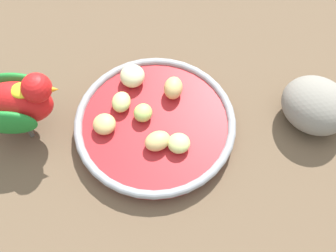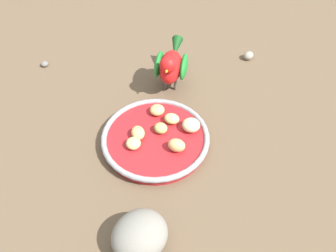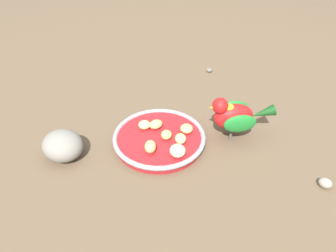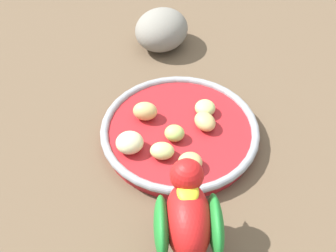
{
  "view_description": "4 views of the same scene",
  "coord_description": "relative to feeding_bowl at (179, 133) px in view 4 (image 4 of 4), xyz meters",
  "views": [
    {
      "loc": [
        0.26,
        -0.13,
        0.53
      ],
      "look_at": [
        0.03,
        0.03,
        0.04
      ],
      "focal_mm": 43.06,
      "sensor_mm": 36.0,
      "label": 1
    },
    {
      "loc": [
        0.18,
        0.5,
        0.61
      ],
      "look_at": [
        -0.02,
        0.04,
        0.06
      ],
      "focal_mm": 37.91,
      "sensor_mm": 36.0,
      "label": 2
    },
    {
      "loc": [
        -0.47,
        0.42,
        0.54
      ],
      "look_at": [
        -0.02,
        0.01,
        0.06
      ],
      "focal_mm": 33.74,
      "sensor_mm": 36.0,
      "label": 3
    },
    {
      "loc": [
        -0.31,
        -0.37,
        0.55
      ],
      "look_at": [
        -0.03,
        0.02,
        0.05
      ],
      "focal_mm": 52.25,
      "sensor_mm": 36.0,
      "label": 4
    }
  ],
  "objects": [
    {
      "name": "apple_piece_0",
      "position": [
        -0.08,
        0.01,
        0.02
      ],
      "size": [
        0.05,
        0.05,
        0.03
      ],
      "primitive_type": "ellipsoid",
      "rotation": [
        0.0,
        0.0,
        2.59
      ],
      "color": "beige",
      "rests_on": "feeding_bowl"
    },
    {
      "name": "feeding_bowl",
      "position": [
        0.0,
        0.0,
        0.0
      ],
      "size": [
        0.24,
        0.24,
        0.03
      ],
      "color": "#AD1E23",
      "rests_on": "ground_plane"
    },
    {
      "name": "apple_piece_3",
      "position": [
        -0.05,
        -0.02,
        0.02
      ],
      "size": [
        0.04,
        0.04,
        0.02
      ],
      "primitive_type": "ellipsoid",
      "rotation": [
        0.0,
        0.0,
        2.42
      ],
      "color": "#C6D17A",
      "rests_on": "feeding_bowl"
    },
    {
      "name": "apple_piece_6",
      "position": [
        0.05,
        0.01,
        0.02
      ],
      "size": [
        0.04,
        0.04,
        0.02
      ],
      "primitive_type": "ellipsoid",
      "rotation": [
        0.0,
        0.0,
        4.21
      ],
      "color": "#C6D17A",
      "rests_on": "feeding_bowl"
    },
    {
      "name": "apple_piece_4",
      "position": [
        -0.03,
        0.05,
        0.02
      ],
      "size": [
        0.05,
        0.05,
        0.03
      ],
      "primitive_type": "ellipsoid",
      "rotation": [
        0.0,
        0.0,
        2.41
      ],
      "color": "tan",
      "rests_on": "feeding_bowl"
    },
    {
      "name": "apple_piece_5",
      "position": [
        0.04,
        -0.02,
        0.02
      ],
      "size": [
        0.03,
        0.04,
        0.02
      ],
      "primitive_type": "ellipsoid",
      "rotation": [
        0.0,
        0.0,
        4.57
      ],
      "color": "tan",
      "rests_on": "feeding_bowl"
    },
    {
      "name": "apple_piece_2",
      "position": [
        -0.03,
        -0.07,
        0.02
      ],
      "size": [
        0.04,
        0.04,
        0.02
      ],
      "primitive_type": "ellipsoid",
      "rotation": [
        0.0,
        0.0,
        2.78
      ],
      "color": "tan",
      "rests_on": "feeding_bowl"
    },
    {
      "name": "parrot",
      "position": [
        -0.11,
        -0.16,
        0.06
      ],
      "size": [
        0.13,
        0.16,
        0.12
      ],
      "rotation": [
        0.0,
        0.0,
        0.97
      ],
      "color": "#59544C",
      "rests_on": "ground_plane"
    },
    {
      "name": "apple_piece_1",
      "position": [
        -0.02,
        -0.01,
        0.02
      ],
      "size": [
        0.04,
        0.04,
        0.02
      ],
      "primitive_type": "ellipsoid",
      "rotation": [
        0.0,
        0.0,
        5.4
      ],
      "color": "#B2CC66",
      "rests_on": "feeding_bowl"
    },
    {
      "name": "rock_large",
      "position": [
        0.12,
        0.21,
        0.02
      ],
      "size": [
        0.12,
        0.12,
        0.07
      ],
      "primitive_type": "ellipsoid",
      "rotation": [
        0.0,
        0.0,
        0.29
      ],
      "color": "gray",
      "rests_on": "ground_plane"
    },
    {
      "name": "ground_plane",
      "position": [
        0.0,
        -0.03,
        -0.01
      ],
      "size": [
        4.0,
        4.0,
        0.0
      ],
      "primitive_type": "plane",
      "color": "brown"
    }
  ]
}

